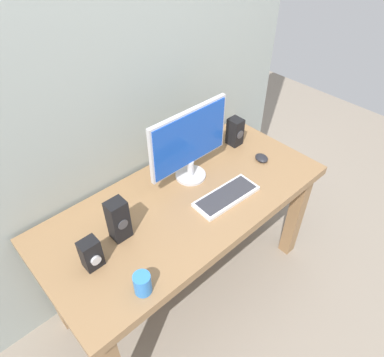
% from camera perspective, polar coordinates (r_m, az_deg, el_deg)
% --- Properties ---
extents(ground_plane, '(6.00, 6.00, 0.00)m').
position_cam_1_polar(ground_plane, '(2.45, -0.76, -16.24)').
color(ground_plane, gray).
extents(wall_back, '(2.27, 0.04, 3.00)m').
position_cam_1_polar(wall_back, '(1.73, -10.81, 21.53)').
color(wall_back, '#9EA8A3').
rests_on(wall_back, ground_plane).
extents(desk, '(1.56, 0.72, 0.77)m').
position_cam_1_polar(desk, '(1.93, -0.94, -5.83)').
color(desk, '#936D47').
rests_on(desk, ground_plane).
extents(monitor, '(0.50, 0.17, 0.42)m').
position_cam_1_polar(monitor, '(1.85, -0.43, 5.85)').
color(monitor, silver).
rests_on(monitor, desk).
extents(keyboard_primary, '(0.37, 0.16, 0.02)m').
position_cam_1_polar(keyboard_primary, '(1.86, 5.56, -2.86)').
color(keyboard_primary, silver).
rests_on(keyboard_primary, desk).
extents(mouse, '(0.09, 0.10, 0.03)m').
position_cam_1_polar(mouse, '(2.13, 11.15, 3.27)').
color(mouse, '#232328').
rests_on(mouse, desk).
extents(speaker_right, '(0.07, 0.09, 0.17)m').
position_cam_1_polar(speaker_right, '(2.20, 6.94, 7.49)').
color(speaker_right, black).
rests_on(speaker_right, desk).
extents(speaker_left, '(0.09, 0.08, 0.22)m').
position_cam_1_polar(speaker_left, '(1.64, -11.79, -6.54)').
color(speaker_left, black).
rests_on(speaker_left, desk).
extents(audio_controller, '(0.08, 0.08, 0.15)m').
position_cam_1_polar(audio_controller, '(1.58, -15.96, -11.60)').
color(audio_controller, black).
rests_on(audio_controller, desk).
extents(coffee_mug, '(0.07, 0.07, 0.10)m').
position_cam_1_polar(coffee_mug, '(1.49, -7.99, -16.44)').
color(coffee_mug, '#337FD8').
rests_on(coffee_mug, desk).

